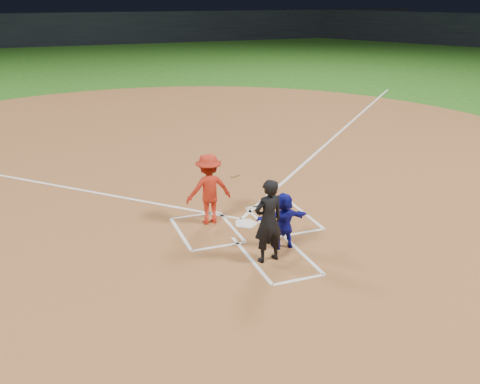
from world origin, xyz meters
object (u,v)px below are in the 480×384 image
object	(u,v)px
umpire	(268,221)
batter_at_plate	(209,189)
catcher	(284,221)
home_plate	(246,224)

from	to	relation	value
umpire	batter_at_plate	bearing A→B (deg)	-85.35
umpire	batter_at_plate	xyz separation A→B (m)	(-0.53, 2.26, -0.03)
catcher	umpire	distance (m)	0.75
umpire	batter_at_plate	world-z (taller)	umpire
catcher	umpire	world-z (taller)	umpire
home_plate	batter_at_plate	bearing A→B (deg)	-27.65
catcher	umpire	size ratio (longest dim) A/B	0.71
home_plate	umpire	bearing A→B (deg)	82.56
umpire	batter_at_plate	distance (m)	2.32
catcher	umpire	bearing A→B (deg)	41.79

